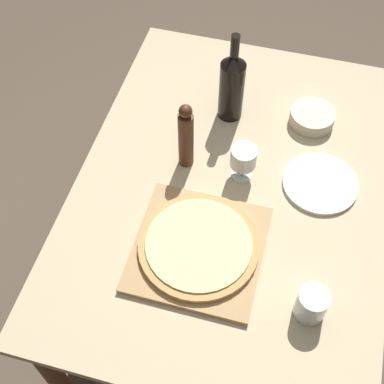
# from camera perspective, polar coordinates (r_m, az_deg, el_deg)

# --- Properties ---
(ground_plane) EXTENTS (12.00, 12.00, 0.00)m
(ground_plane) POSITION_cam_1_polar(r_m,az_deg,el_deg) (2.32, 3.22, -10.50)
(ground_plane) COLOR brown
(dining_table) EXTENTS (0.96, 1.32, 0.77)m
(dining_table) POSITION_cam_1_polar(r_m,az_deg,el_deg) (1.73, 4.24, -1.23)
(dining_table) COLOR #CCB78E
(dining_table) RESTS_ON ground_plane
(cutting_board) EXTENTS (0.36, 0.37, 0.02)m
(cutting_board) POSITION_cam_1_polar(r_m,az_deg,el_deg) (1.52, 0.70, -6.09)
(cutting_board) COLOR tan
(cutting_board) RESTS_ON dining_table
(pizza) EXTENTS (0.34, 0.34, 0.02)m
(pizza) POSITION_cam_1_polar(r_m,az_deg,el_deg) (1.50, 0.71, -5.71)
(pizza) COLOR tan
(pizza) RESTS_ON cutting_board
(wine_bottle) EXTENTS (0.08, 0.08, 0.33)m
(wine_bottle) POSITION_cam_1_polar(r_m,az_deg,el_deg) (1.75, 4.27, 11.30)
(wine_bottle) COLOR black
(wine_bottle) RESTS_ON dining_table
(pepper_mill) EXTENTS (0.05, 0.05, 0.25)m
(pepper_mill) POSITION_cam_1_polar(r_m,az_deg,el_deg) (1.61, -0.66, 5.92)
(pepper_mill) COLOR #4C2819
(pepper_mill) RESTS_ON dining_table
(wine_glass) EXTENTS (0.08, 0.08, 0.12)m
(wine_glass) POSITION_cam_1_polar(r_m,az_deg,el_deg) (1.61, 5.51, 3.62)
(wine_glass) COLOR silver
(wine_glass) RESTS_ON dining_table
(small_bowl) EXTENTS (0.15, 0.15, 0.05)m
(small_bowl) POSITION_cam_1_polar(r_m,az_deg,el_deg) (1.84, 12.69, 7.79)
(small_bowl) COLOR beige
(small_bowl) RESTS_ON dining_table
(drinking_tumbler) EXTENTS (0.08, 0.08, 0.10)m
(drinking_tumbler) POSITION_cam_1_polar(r_m,az_deg,el_deg) (1.43, 12.62, -11.63)
(drinking_tumbler) COLOR silver
(drinking_tumbler) RESTS_ON dining_table
(dinner_plate) EXTENTS (0.23, 0.23, 0.01)m
(dinner_plate) POSITION_cam_1_polar(r_m,az_deg,el_deg) (1.69, 13.51, 0.88)
(dinner_plate) COLOR silver
(dinner_plate) RESTS_ON dining_table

